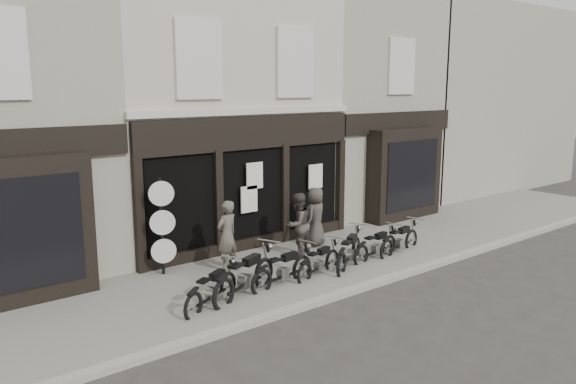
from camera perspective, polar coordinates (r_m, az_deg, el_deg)
ground_plane at (r=14.27m, az=3.31°, el=-8.69°), size 90.00×90.00×0.00m
pavement at (r=14.89m, az=0.97°, el=-7.59°), size 30.00×4.20×0.12m
kerb at (r=13.40m, az=6.95°, el=-9.77°), size 30.00×0.25×0.13m
central_building at (r=18.31m, az=-9.28°, el=8.53°), size 7.30×6.22×8.34m
neighbour_right at (r=22.11m, az=5.41°, el=8.87°), size 5.60×6.73×8.34m
filler_right at (r=28.46m, az=17.26°, el=8.97°), size 11.00×6.00×8.20m
motorcycle_0 at (r=12.34m, az=-7.73°, el=-10.08°), size 1.84×1.11×0.95m
motorcycle_1 at (r=12.81m, az=-4.35°, el=-8.87°), size 2.24×1.18×1.13m
motorcycle_2 at (r=13.43m, az=-0.49°, el=-8.17°), size 2.05×0.63×0.99m
motorcycle_3 at (r=14.13m, az=3.19°, el=-7.36°), size 1.83×0.77×0.90m
motorcycle_4 at (r=14.84m, az=6.24°, el=-6.29°), size 1.96×1.34×1.04m
motorcycle_5 at (r=15.59m, az=8.93°, el=-5.68°), size 1.95×0.57×0.94m
motorcycle_6 at (r=16.24m, az=11.29°, el=-5.06°), size 1.98×0.64×0.95m
man_left at (r=14.31m, az=-6.22°, el=-4.41°), size 0.74×0.58×1.80m
man_centre at (r=15.44m, az=1.00°, el=-3.31°), size 0.97×0.82×1.75m
man_right at (r=16.39m, az=2.83°, el=-2.52°), size 0.99×0.84×1.73m
advert_sign_post at (r=14.16m, az=-12.66°, el=-3.82°), size 0.60×0.40×2.56m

